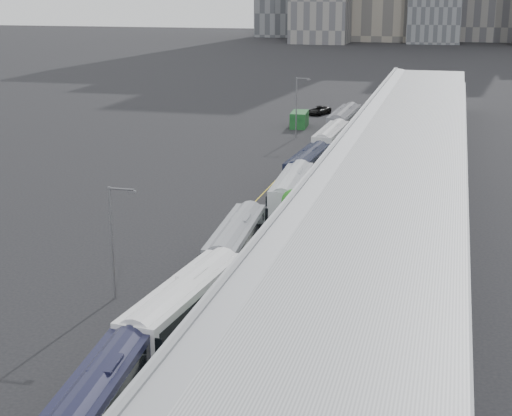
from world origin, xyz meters
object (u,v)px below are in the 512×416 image
(bus_1, at_px, (95,413))
(street_lamp_far, at_px, (298,103))
(bus_5, at_px, (308,169))
(suv, at_px, (319,110))
(bus_7, at_px, (344,124))
(bus_2, at_px, (185,314))
(bus_4, at_px, (292,195))
(shipping_container, at_px, (299,119))
(street_lamp_near, at_px, (114,235))
(bus_3, at_px, (236,247))
(bus_6, at_px, (331,143))

(bus_1, height_order, street_lamp_far, street_lamp_far)
(bus_5, height_order, suv, bus_5)
(suv, bearing_deg, bus_7, -50.63)
(bus_1, relative_size, bus_2, 0.91)
(bus_2, xyz_separation_m, bus_4, (0.51, 30.33, -0.06))
(bus_1, distance_m, shipping_container, 89.66)
(bus_4, height_order, street_lamp_near, street_lamp_near)
(suv, bearing_deg, street_lamp_near, -70.76)
(bus_1, bearing_deg, street_lamp_near, 105.74)
(bus_3, xyz_separation_m, bus_7, (0.26, 58.13, 0.17))
(bus_7, height_order, street_lamp_near, street_lamp_near)
(bus_5, xyz_separation_m, shipping_container, (-7.91, 35.16, -0.31))
(bus_5, bearing_deg, bus_6, 92.75)
(street_lamp_near, bearing_deg, bus_3, 53.53)
(bus_1, bearing_deg, bus_4, 83.82)
(bus_6, height_order, street_lamp_near, street_lamp_near)
(bus_2, distance_m, bus_6, 57.59)
(street_lamp_far, bearing_deg, bus_1, -85.60)
(suv, bearing_deg, shipping_container, -74.84)
(bus_1, xyz_separation_m, shipping_container, (-7.68, 89.33, -0.28))
(bus_2, relative_size, street_lamp_far, 1.54)
(bus_5, distance_m, street_lamp_far, 26.89)
(bus_6, bearing_deg, suv, 104.02)
(bus_1, relative_size, bus_5, 0.99)
(street_lamp_near, bearing_deg, bus_7, 84.35)
(bus_5, relative_size, suv, 2.38)
(bus_7, bearing_deg, street_lamp_near, -94.02)
(bus_5, bearing_deg, bus_1, -86.90)
(bus_5, distance_m, street_lamp_near, 37.91)
(shipping_container, bearing_deg, bus_4, -83.82)
(bus_7, distance_m, shipping_container, 9.66)
(street_lamp_near, bearing_deg, street_lamp_far, 89.73)
(bus_6, distance_m, bus_7, 14.00)
(suv, bearing_deg, bus_1, -67.20)
(bus_6, bearing_deg, bus_4, -87.42)
(street_lamp_near, xyz_separation_m, street_lamp_far, (0.29, 63.06, 0.31))
(bus_7, bearing_deg, bus_1, -88.47)
(bus_7, xyz_separation_m, street_lamp_near, (-6.60, -66.71, 3.05))
(bus_6, relative_size, suv, 2.48)
(bus_3, relative_size, shipping_container, 2.38)
(bus_4, bearing_deg, bus_1, -94.12)
(street_lamp_near, bearing_deg, bus_5, 79.82)
(bus_3, xyz_separation_m, bus_6, (0.50, 44.13, 0.04))
(bus_3, height_order, shipping_container, bus_3)
(bus_2, distance_m, suv, 90.61)
(bus_3, bearing_deg, street_lamp_far, 92.41)
(bus_1, xyz_separation_m, bus_7, (0.16, 83.69, 0.22))
(bus_5, xyz_separation_m, street_lamp_far, (-6.38, 25.88, 3.56))
(bus_1, xyz_separation_m, bus_5, (0.23, 54.16, 0.02))
(street_lamp_far, distance_m, suv, 22.80)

